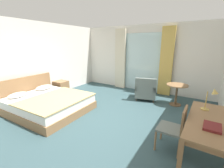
{
  "coord_description": "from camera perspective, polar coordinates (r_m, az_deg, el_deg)",
  "views": [
    {
      "loc": [
        2.23,
        -2.97,
        1.96
      ],
      "look_at": [
        0.22,
        0.28,
        0.93
      ],
      "focal_mm": 24.2,
      "sensor_mm": 36.0,
      "label": 1
    }
  ],
  "objects": [
    {
      "name": "balcony_glass_door",
      "position": [
        6.5,
        11.34,
        7.9
      ],
      "size": [
        1.54,
        0.02,
        2.38
      ],
      "primitive_type": "cube",
      "color": "silver",
      "rests_on": "ground"
    },
    {
      "name": "nightstand",
      "position": [
        6.36,
        -18.69,
        -1.27
      ],
      "size": [
        0.49,
        0.45,
        0.53
      ],
      "color": "olive",
      "rests_on": "ground"
    },
    {
      "name": "desk_chair",
      "position": [
        3.1,
        22.84,
        -14.63
      ],
      "size": [
        0.46,
        0.46,
        0.87
      ],
      "color": "slate",
      "rests_on": "ground"
    },
    {
      "name": "bed",
      "position": [
        4.94,
        -23.19,
        -6.53
      ],
      "size": [
        2.26,
        1.93,
        0.93
      ],
      "color": "olive",
      "rests_on": "ground"
    },
    {
      "name": "curtain_panel_left",
      "position": [
        6.8,
        3.18,
        9.3
      ],
      "size": [
        0.49,
        0.1,
        2.58
      ],
      "primitive_type": "cube",
      "color": "beige",
      "rests_on": "ground"
    },
    {
      "name": "armchair_by_window",
      "position": [
        5.53,
        12.63,
        -2.45
      ],
      "size": [
        0.85,
        0.84,
        0.83
      ],
      "color": "slate",
      "rests_on": "ground"
    },
    {
      "name": "wall_left",
      "position": [
        5.91,
        -28.01,
        7.37
      ],
      "size": [
        0.12,
        6.43,
        2.71
      ],
      "primitive_type": "cube",
      "color": "silver",
      "rests_on": "ground"
    },
    {
      "name": "writing_desk",
      "position": [
        2.99,
        32.14,
        -12.72
      ],
      "size": [
        0.6,
        1.59,
        0.78
      ],
      "color": "olive",
      "rests_on": "ground"
    },
    {
      "name": "desk_lamp",
      "position": [
        3.22,
        33.53,
        -3.79
      ],
      "size": [
        0.24,
        0.16,
        0.44
      ],
      "color": "tan",
      "rests_on": "writing_desk"
    },
    {
      "name": "wall_back",
      "position": [
        6.55,
        11.85,
        9.36
      ],
      "size": [
        5.81,
        0.12,
        2.71
      ],
      "primitive_type": "cube",
      "color": "silver",
      "rests_on": "ground"
    },
    {
      "name": "ground",
      "position": [
        4.22,
        -4.7,
        -13.47
      ],
      "size": [
        6.21,
        6.83,
        0.1
      ],
      "primitive_type": "cube",
      "color": "#334C51"
    },
    {
      "name": "round_cafe_table",
      "position": [
        5.3,
        23.28,
        -2.09
      ],
      "size": [
        0.66,
        0.66,
        0.7
      ],
      "color": "olive",
      "rests_on": "ground"
    },
    {
      "name": "curtain_panel_right",
      "position": [
        6.11,
        19.82,
        7.82
      ],
      "size": [
        0.47,
        0.1,
        2.58
      ],
      "primitive_type": "cube",
      "color": "tan",
      "rests_on": "ground"
    },
    {
      "name": "closed_book",
      "position": [
        2.69,
        33.66,
        -13.32
      ],
      "size": [
        0.24,
        0.31,
        0.04
      ],
      "primitive_type": "cube",
      "rotation": [
        0.0,
        0.0,
        -0.04
      ],
      "color": "maroon",
      "rests_on": "writing_desk"
    }
  ]
}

